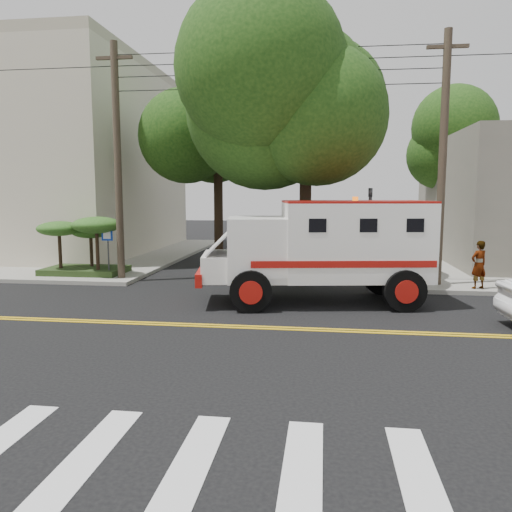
# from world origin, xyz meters

# --- Properties ---
(ground) EXTENTS (100.00, 100.00, 0.00)m
(ground) POSITION_xyz_m (0.00, 0.00, 0.00)
(ground) COLOR black
(ground) RESTS_ON ground
(sidewalk_nw) EXTENTS (17.00, 17.00, 0.15)m
(sidewalk_nw) POSITION_xyz_m (-13.50, 13.50, 0.07)
(sidewalk_nw) COLOR gray
(sidewalk_nw) RESTS_ON ground
(building_left) EXTENTS (16.00, 14.00, 10.00)m
(building_left) POSITION_xyz_m (-15.50, 15.00, 5.15)
(building_left) COLOR beige
(building_left) RESTS_ON sidewalk_nw
(utility_pole_left) EXTENTS (0.28, 0.28, 9.00)m
(utility_pole_left) POSITION_xyz_m (-5.60, 6.00, 4.50)
(utility_pole_left) COLOR #382D23
(utility_pole_left) RESTS_ON ground
(utility_pole_right) EXTENTS (0.28, 0.28, 9.00)m
(utility_pole_right) POSITION_xyz_m (6.30, 6.20, 4.50)
(utility_pole_right) COLOR #382D23
(utility_pole_right) RESTS_ON ground
(tree_main) EXTENTS (6.08, 5.70, 9.85)m
(tree_main) POSITION_xyz_m (1.94, 6.21, 7.20)
(tree_main) COLOR black
(tree_main) RESTS_ON ground
(tree_left) EXTENTS (4.48, 4.20, 7.70)m
(tree_left) POSITION_xyz_m (-2.68, 11.79, 5.73)
(tree_left) COLOR black
(tree_left) RESTS_ON ground
(tree_right) EXTENTS (4.80, 4.50, 8.20)m
(tree_right) POSITION_xyz_m (8.84, 15.77, 6.09)
(tree_right) COLOR black
(tree_right) RESTS_ON ground
(traffic_signal) EXTENTS (0.15, 0.18, 3.60)m
(traffic_signal) POSITION_xyz_m (3.80, 5.60, 2.23)
(traffic_signal) COLOR #3F3F42
(traffic_signal) RESTS_ON ground
(accessibility_sign) EXTENTS (0.45, 0.10, 2.02)m
(accessibility_sign) POSITION_xyz_m (-6.20, 6.17, 1.37)
(accessibility_sign) COLOR #3F3F42
(accessibility_sign) RESTS_ON ground
(palm_planter) EXTENTS (3.52, 2.63, 2.36)m
(palm_planter) POSITION_xyz_m (-7.44, 6.62, 1.65)
(palm_planter) COLOR #1E3314
(palm_planter) RESTS_ON sidewalk_nw
(armored_truck) EXTENTS (7.32, 3.72, 3.19)m
(armored_truck) POSITION_xyz_m (2.25, 3.23, 1.82)
(armored_truck) COLOR white
(armored_truck) RESTS_ON ground
(pedestrian_a) EXTENTS (0.72, 0.63, 1.66)m
(pedestrian_a) POSITION_xyz_m (7.50, 5.50, 0.98)
(pedestrian_a) COLOR gray
(pedestrian_a) RESTS_ON sidewalk_ne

